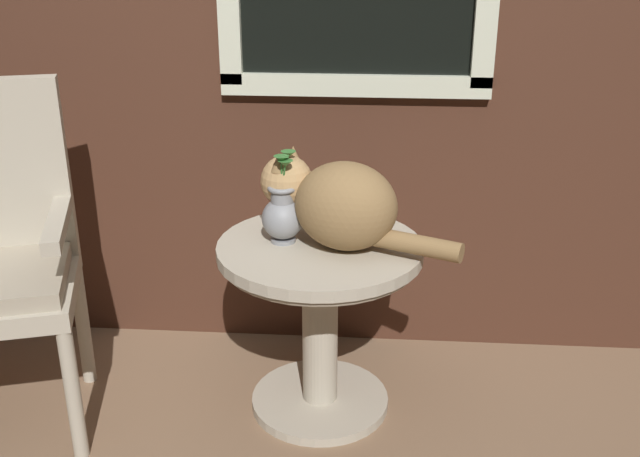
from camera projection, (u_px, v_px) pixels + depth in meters
name	position (u px, v px, depth m)	size (l,w,h in m)	color
wicker_side_table	(320.00, 294.00, 2.28)	(0.61, 0.61, 0.56)	#B2A893
cat	(338.00, 203.00, 2.15)	(0.59, 0.35, 0.27)	olive
pewter_vase_with_ivy	(283.00, 213.00, 2.20)	(0.12, 0.12, 0.27)	gray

